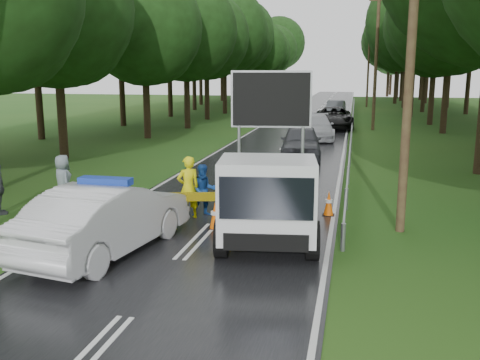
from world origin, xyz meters
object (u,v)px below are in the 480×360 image
(queue_car_first, at_px, (301,142))
(officer, at_px, (188,188))
(work_truck, at_px, (269,196))
(police_sedan, at_px, (107,219))
(queue_car_second, at_px, (316,127))
(queue_car_third, at_px, (334,118))
(queue_car_fourth, at_px, (335,108))
(barrier, at_px, (201,202))
(civilian, at_px, (204,190))

(queue_car_first, bearing_deg, officer, -105.47)
(work_truck, bearing_deg, police_sedan, -159.64)
(officer, distance_m, queue_car_first, 12.13)
(queue_car_second, distance_m, queue_car_third, 6.65)
(queue_car_fourth, bearing_deg, police_sedan, -90.67)
(officer, bearing_deg, queue_car_third, -133.98)
(barrier, bearing_deg, queue_car_third, 69.76)
(queue_car_first, bearing_deg, queue_car_fourth, 83.05)
(queue_car_third, height_order, queue_car_fourth, queue_car_third)
(officer, height_order, queue_car_first, officer)
(queue_car_fourth, bearing_deg, civilian, -89.16)
(queue_car_second, relative_size, queue_car_third, 0.91)
(queue_car_second, bearing_deg, queue_car_first, -97.69)
(officer, distance_m, queue_car_second, 19.85)
(queue_car_first, xyz_separation_m, queue_car_fourth, (0.73, 26.11, -0.08))
(queue_car_first, relative_size, queue_car_third, 0.83)
(queue_car_second, bearing_deg, work_truck, -95.46)
(queue_car_second, relative_size, queue_car_fourth, 1.19)
(queue_car_second, height_order, queue_car_third, queue_car_third)
(civilian, distance_m, queue_car_second, 19.40)
(work_truck, distance_m, queue_car_third, 27.73)
(civilian, distance_m, queue_car_third, 26.05)
(police_sedan, height_order, queue_car_fourth, police_sedan)
(civilian, distance_m, queue_car_fourth, 37.73)
(civilian, relative_size, queue_car_fourth, 0.35)
(queue_car_first, relative_size, queue_car_second, 0.91)
(work_truck, height_order, queue_car_fourth, work_truck)
(queue_car_third, bearing_deg, officer, -100.96)
(barrier, xyz_separation_m, queue_car_third, (2.51, 27.31, 0.01))
(work_truck, height_order, barrier, work_truck)
(police_sedan, height_order, barrier, police_sedan)
(work_truck, relative_size, queue_car_fourth, 1.26)
(police_sedan, distance_m, officer, 3.46)
(police_sedan, height_order, queue_car_first, police_sedan)
(police_sedan, relative_size, queue_car_second, 1.01)
(queue_car_first, xyz_separation_m, queue_car_second, (0.19, 7.77, -0.05))
(barrier, bearing_deg, queue_car_first, 68.66)
(officer, bearing_deg, civilian, -168.45)
(queue_car_first, height_order, queue_car_second, queue_car_first)
(police_sedan, distance_m, work_truck, 4.09)
(queue_car_second, distance_m, queue_car_fourth, 18.35)
(officer, bearing_deg, police_sedan, 36.44)
(work_truck, xyz_separation_m, queue_car_second, (-0.31, 21.13, -0.39))
(barrier, height_order, queue_car_first, queue_car_first)
(work_truck, relative_size, queue_car_second, 1.06)
(police_sedan, distance_m, barrier, 2.86)
(work_truck, height_order, civilian, work_truck)
(officer, height_order, queue_car_second, officer)
(queue_car_third, bearing_deg, police_sedan, -102.06)
(police_sedan, xyz_separation_m, civilian, (1.35, 3.73, -0.06))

